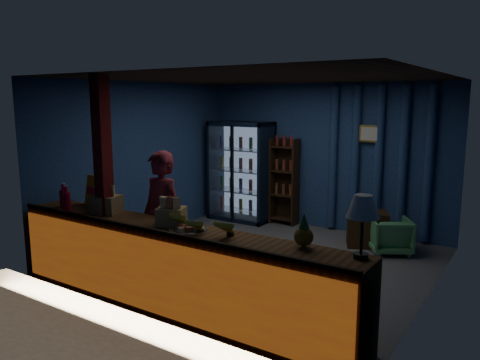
# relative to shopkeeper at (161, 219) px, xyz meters

# --- Properties ---
(ground) EXTENTS (4.60, 4.60, 0.00)m
(ground) POSITION_rel_shopkeeper_xyz_m (0.58, 1.44, -0.85)
(ground) COLOR #515154
(ground) RESTS_ON ground
(room_walls) EXTENTS (4.60, 4.60, 4.60)m
(room_walls) POSITION_rel_shopkeeper_xyz_m (0.58, 1.44, 0.72)
(room_walls) COLOR navy
(room_walls) RESTS_ON ground
(counter) EXTENTS (4.40, 0.57, 0.99)m
(counter) POSITION_rel_shopkeeper_xyz_m (0.58, -0.47, -0.37)
(counter) COLOR brown
(counter) RESTS_ON ground
(support_post) EXTENTS (0.16, 0.16, 2.60)m
(support_post) POSITION_rel_shopkeeper_xyz_m (-0.47, -0.46, 0.45)
(support_post) COLOR maroon
(support_post) RESTS_ON ground
(beverage_cooler) EXTENTS (1.20, 0.62, 1.90)m
(beverage_cooler) POSITION_rel_shopkeeper_xyz_m (-0.97, 3.36, 0.08)
(beverage_cooler) COLOR black
(beverage_cooler) RESTS_ON ground
(bottle_shelf) EXTENTS (0.50, 0.28, 1.60)m
(bottle_shelf) POSITION_rel_shopkeeper_xyz_m (-0.12, 3.50, -0.06)
(bottle_shelf) COLOR #311F0F
(bottle_shelf) RESTS_ON ground
(curtain_folds) EXTENTS (1.74, 0.14, 2.50)m
(curtain_folds) POSITION_rel_shopkeeper_xyz_m (1.58, 3.58, 0.45)
(curtain_folds) COLOR navy
(curtain_folds) RESTS_ON room_walls
(framed_picture) EXTENTS (0.36, 0.04, 0.28)m
(framed_picture) POSITION_rel_shopkeeper_xyz_m (1.43, 3.53, 0.90)
(framed_picture) COLOR gold
(framed_picture) RESTS_ON room_walls
(shopkeeper) EXTENTS (0.67, 0.49, 1.70)m
(shopkeeper) POSITION_rel_shopkeeper_xyz_m (0.00, 0.00, 0.00)
(shopkeeper) COLOR maroon
(shopkeeper) RESTS_ON ground
(green_chair) EXTENTS (0.80, 0.81, 0.54)m
(green_chair) POSITION_rel_shopkeeper_xyz_m (2.04, 2.84, -0.58)
(green_chair) COLOR #4E9D5B
(green_chair) RESTS_ON ground
(side_table) EXTENTS (0.74, 0.66, 0.67)m
(side_table) POSITION_rel_shopkeeper_xyz_m (1.63, 2.98, -0.57)
(side_table) COLOR #311F0F
(side_table) RESTS_ON ground
(yellow_sign) EXTENTS (0.50, 0.19, 0.39)m
(yellow_sign) POSITION_rel_shopkeeper_xyz_m (-0.89, -0.24, 0.30)
(yellow_sign) COLOR #FAB70D
(yellow_sign) RESTS_ON counter
(soda_bottles) EXTENTS (0.26, 0.18, 0.32)m
(soda_bottles) POSITION_rel_shopkeeper_xyz_m (-1.10, -0.56, 0.23)
(soda_bottles) COLOR red
(soda_bottles) RESTS_ON counter
(snack_box_left) EXTENTS (0.40, 0.36, 0.35)m
(snack_box_left) POSITION_rel_shopkeeper_xyz_m (-0.51, -0.42, 0.22)
(snack_box_left) COLOR tan
(snack_box_left) RESTS_ON counter
(snack_box_centre) EXTENTS (0.37, 0.34, 0.31)m
(snack_box_centre) POSITION_rel_shopkeeper_xyz_m (0.51, -0.39, 0.21)
(snack_box_centre) COLOR tan
(snack_box_centre) RESTS_ON counter
(pastry_tray) EXTENTS (0.41, 0.41, 0.07)m
(pastry_tray) POSITION_rel_shopkeeper_xyz_m (0.84, -0.49, 0.12)
(pastry_tray) COLOR silver
(pastry_tray) RESTS_ON counter
(banana_bunches) EXTENTS (0.87, 0.32, 0.19)m
(banana_bunches) POSITION_rel_shopkeeper_xyz_m (1.00, -0.47, 0.19)
(banana_bunches) COLOR gold
(banana_bunches) RESTS_ON counter
(table_lamp) EXTENTS (0.29, 0.29, 0.56)m
(table_lamp) POSITION_rel_shopkeeper_xyz_m (2.63, -0.33, 0.54)
(table_lamp) COLOR black
(table_lamp) RESTS_ON counter
(pineapple) EXTENTS (0.18, 0.18, 0.31)m
(pineapple) POSITION_rel_shopkeeper_xyz_m (2.08, -0.32, 0.23)
(pineapple) COLOR olive
(pineapple) RESTS_ON counter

